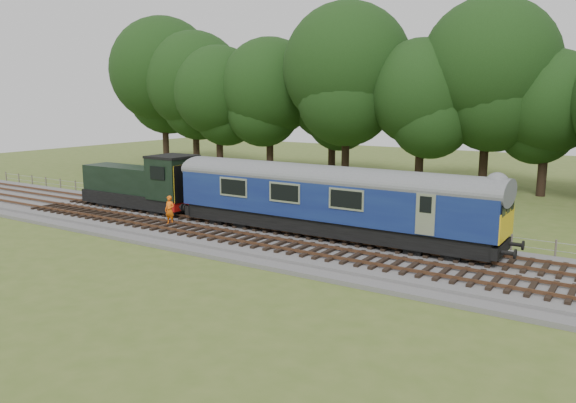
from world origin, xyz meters
The scene contains 9 objects.
ground centered at (0.00, 0.00, 0.00)m, with size 120.00×120.00×0.00m, color #475E22.
ballast centered at (0.00, 0.00, 0.17)m, with size 70.00×7.00×0.35m, color #4C4C4F.
track_north centered at (0.00, 1.40, 0.42)m, with size 67.20×2.40×0.21m.
track_south centered at (0.00, -1.60, 0.42)m, with size 67.20×2.40×0.21m.
fence centered at (0.00, 4.50, 0.00)m, with size 64.00×0.12×1.00m, color #6B6054, non-canonical shape.
tree_line centered at (0.00, 22.00, 0.00)m, with size 70.00×8.00×18.00m, color black, non-canonical shape.
dmu_railcar centered at (3.30, 1.40, 2.61)m, with size 18.05×2.86×3.88m.
shunter_loco centered at (-10.62, 1.40, 1.97)m, with size 8.91×2.60×3.38m.
worker centered at (-5.90, -0.99, 1.19)m, with size 0.62×0.40×1.69m, color #FF660D.
Camera 1 is at (17.35, -24.16, 7.60)m, focal length 35.00 mm.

